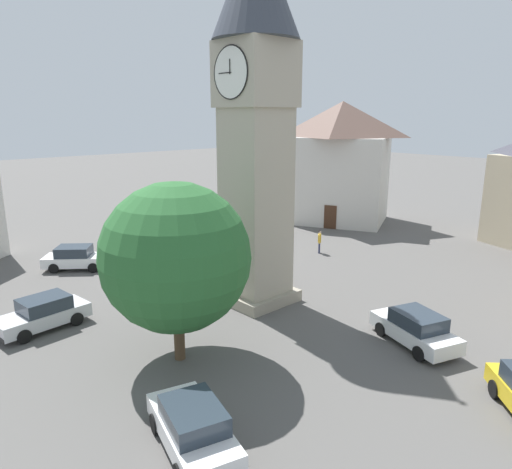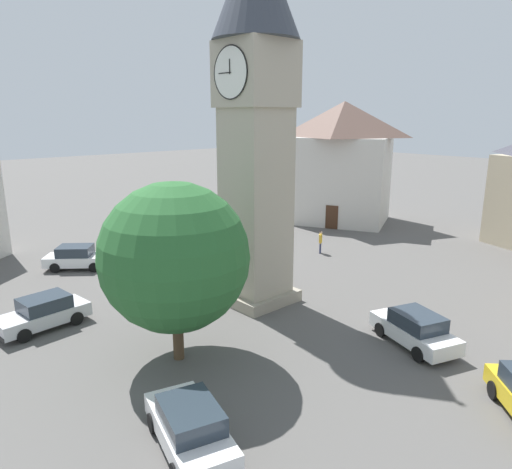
{
  "view_description": "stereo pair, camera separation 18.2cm",
  "coord_description": "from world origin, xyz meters",
  "views": [
    {
      "loc": [
        -17.57,
        16.28,
        9.74
      ],
      "look_at": [
        0.0,
        0.0,
        3.67
      ],
      "focal_mm": 32.95,
      "sensor_mm": 36.0,
      "label": 1
    },
    {
      "loc": [
        -17.69,
        16.14,
        9.74
      ],
      "look_at": [
        0.0,
        0.0,
        3.67
      ],
      "focal_mm": 32.95,
      "sensor_mm": 36.0,
      "label": 2
    }
  ],
  "objects": [
    {
      "name": "car_silver_kerb",
      "position": [
        11.87,
        4.99,
        0.76
      ],
      "size": [
        3.93,
        4.26,
        1.53
      ],
      "color": "white",
      "rests_on": "ground"
    },
    {
      "name": "pedestrian",
      "position": [
        3.45,
        -9.5,
        1.01
      ],
      "size": [
        0.39,
        0.47,
        1.69
      ],
      "color": "#2D3351",
      "rests_on": "ground"
    },
    {
      "name": "clock_tower",
      "position": [
        0.0,
        0.0,
        10.9
      ],
      "size": [
        4.27,
        4.27,
        18.72
      ],
      "color": "gray",
      "rests_on": "ground"
    },
    {
      "name": "ground_plane",
      "position": [
        0.0,
        0.0,
        0.0
      ],
      "size": [
        200.0,
        200.0,
        0.0
      ],
      "primitive_type": "plane",
      "color": "#565451"
    },
    {
      "name": "building_corner_back",
      "position": [
        9.27,
        -19.3,
        5.63
      ],
      "size": [
        10.97,
        10.38,
        11.03
      ],
      "color": "beige",
      "rests_on": "ground"
    },
    {
      "name": "car_black_far",
      "position": [
        -8.51,
        -1.57,
        0.76
      ],
      "size": [
        4.45,
        2.97,
        1.53
      ],
      "color": "white",
      "rests_on": "ground"
    },
    {
      "name": "car_red_corner",
      "position": [
        4.17,
        9.75,
        0.76
      ],
      "size": [
        2.12,
        4.28,
        1.53
      ],
      "color": "silver",
      "rests_on": "ground"
    },
    {
      "name": "tree",
      "position": [
        -2.55,
        6.64,
        4.37
      ],
      "size": [
        5.95,
        5.95,
        7.35
      ],
      "color": "brown",
      "rests_on": "ground"
    },
    {
      "name": "car_blue_kerb",
      "position": [
        -7.4,
        9.42,
        0.76
      ],
      "size": [
        4.43,
        2.74,
        1.53
      ],
      "color": "white",
      "rests_on": "ground"
    },
    {
      "name": "car_white_side",
      "position": [
        10.26,
        -2.38,
        0.76
      ],
      "size": [
        4.07,
        4.15,
        1.53
      ],
      "color": "#2D5BB7",
      "rests_on": "ground"
    }
  ]
}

